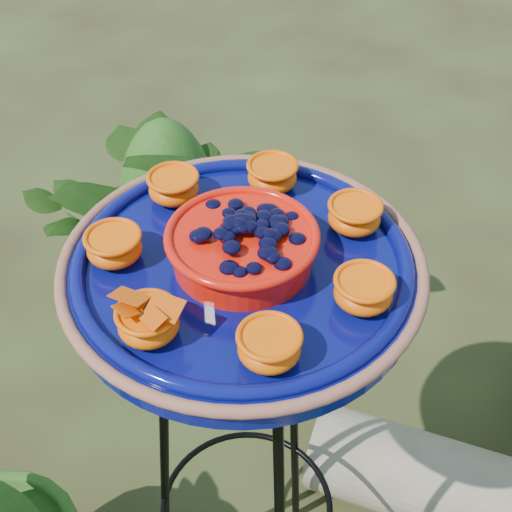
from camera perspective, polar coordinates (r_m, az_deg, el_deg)
name	(u,v)px	position (r m, az deg, el deg)	size (l,w,h in m)	color
tripod_stand	(246,436)	(1.28, -0.84, -14.19)	(0.42, 0.42, 0.94)	black
feeder_dish	(242,263)	(0.96, -1.09, -0.56)	(0.59, 0.59, 0.11)	#070C5C
driftwood_log	(446,485)	(1.82, 14.92, -17.30)	(0.22, 0.22, 0.65)	gray
shrub_back_left	(171,219)	(1.99, -6.79, 2.97)	(0.69, 0.60, 0.77)	#234913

